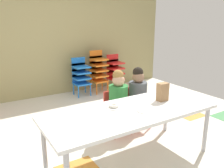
{
  "coord_description": "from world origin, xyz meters",
  "views": [
    {
      "loc": [
        -1.28,
        -2.46,
        1.57
      ],
      "look_at": [
        0.06,
        -0.31,
        0.86
      ],
      "focal_mm": 37.34,
      "sensor_mm": 36.0,
      "label": 1
    }
  ],
  "objects_px": {
    "craft_table": "(131,114)",
    "kid_chair_orange_stack": "(98,69)",
    "seated_child_middle_seat": "(137,92)",
    "donut_powdered_on_plate": "(114,106)",
    "paper_plate_near_edge": "(114,107)",
    "kid_chair_red_stack": "(115,70)",
    "paper_plate_center_table": "(145,111)",
    "paper_bag_brown": "(163,92)",
    "kid_chair_blue_stack": "(81,74)",
    "seated_child_near_camera": "(118,96)"
  },
  "relations": [
    {
      "from": "craft_table",
      "to": "kid_chair_orange_stack",
      "type": "relative_size",
      "value": 2.09
    },
    {
      "from": "seated_child_middle_seat",
      "to": "donut_powdered_on_plate",
      "type": "relative_size",
      "value": 8.08
    },
    {
      "from": "seated_child_middle_seat",
      "to": "paper_plate_near_edge",
      "type": "relative_size",
      "value": 5.1
    },
    {
      "from": "seated_child_middle_seat",
      "to": "kid_chair_red_stack",
      "type": "relative_size",
      "value": 1.15
    },
    {
      "from": "paper_plate_near_edge",
      "to": "paper_plate_center_table",
      "type": "height_order",
      "value": "same"
    },
    {
      "from": "seated_child_middle_seat",
      "to": "kid_chair_red_stack",
      "type": "height_order",
      "value": "seated_child_middle_seat"
    },
    {
      "from": "kid_chair_orange_stack",
      "to": "paper_plate_near_edge",
      "type": "distance_m",
      "value": 2.59
    },
    {
      "from": "craft_table",
      "to": "donut_powdered_on_plate",
      "type": "relative_size",
      "value": 16.93
    },
    {
      "from": "kid_chair_red_stack",
      "to": "paper_bag_brown",
      "type": "height_order",
      "value": "paper_bag_brown"
    },
    {
      "from": "kid_chair_blue_stack",
      "to": "paper_bag_brown",
      "type": "height_order",
      "value": "paper_bag_brown"
    },
    {
      "from": "paper_bag_brown",
      "to": "paper_plate_center_table",
      "type": "relative_size",
      "value": 1.22
    },
    {
      "from": "craft_table",
      "to": "kid_chair_orange_stack",
      "type": "xyz_separation_m",
      "value": [
        0.96,
        2.51,
        -0.05
      ]
    },
    {
      "from": "craft_table",
      "to": "kid_chair_blue_stack",
      "type": "relative_size",
      "value": 2.4
    },
    {
      "from": "craft_table",
      "to": "seated_child_near_camera",
      "type": "relative_size",
      "value": 2.09
    },
    {
      "from": "paper_plate_center_table",
      "to": "donut_powdered_on_plate",
      "type": "height_order",
      "value": "donut_powdered_on_plate"
    },
    {
      "from": "craft_table",
      "to": "paper_plate_near_edge",
      "type": "bearing_deg",
      "value": 126.68
    },
    {
      "from": "craft_table",
      "to": "donut_powdered_on_plate",
      "type": "distance_m",
      "value": 0.21
    },
    {
      "from": "seated_child_middle_seat",
      "to": "kid_chair_orange_stack",
      "type": "bearing_deg",
      "value": 78.42
    },
    {
      "from": "kid_chair_red_stack",
      "to": "paper_plate_center_table",
      "type": "bearing_deg",
      "value": -116.06
    },
    {
      "from": "kid_chair_blue_stack",
      "to": "donut_powdered_on_plate",
      "type": "bearing_deg",
      "value": -105.62
    },
    {
      "from": "craft_table",
      "to": "kid_chair_red_stack",
      "type": "relative_size",
      "value": 2.4
    },
    {
      "from": "paper_bag_brown",
      "to": "paper_plate_near_edge",
      "type": "relative_size",
      "value": 1.22
    },
    {
      "from": "paper_bag_brown",
      "to": "paper_plate_center_table",
      "type": "xyz_separation_m",
      "value": [
        -0.4,
        -0.15,
        -0.11
      ]
    },
    {
      "from": "paper_bag_brown",
      "to": "donut_powdered_on_plate",
      "type": "relative_size",
      "value": 1.94
    },
    {
      "from": "kid_chair_blue_stack",
      "to": "kid_chair_red_stack",
      "type": "height_order",
      "value": "same"
    },
    {
      "from": "paper_bag_brown",
      "to": "donut_powdered_on_plate",
      "type": "distance_m",
      "value": 0.65
    },
    {
      "from": "craft_table",
      "to": "kid_chair_orange_stack",
      "type": "height_order",
      "value": "kid_chair_orange_stack"
    },
    {
      "from": "kid_chair_red_stack",
      "to": "seated_child_near_camera",
      "type": "bearing_deg",
      "value": -121.38
    },
    {
      "from": "seated_child_middle_seat",
      "to": "craft_table",
      "type": "bearing_deg",
      "value": -132.86
    },
    {
      "from": "seated_child_middle_seat",
      "to": "paper_bag_brown",
      "type": "relative_size",
      "value": 4.17
    },
    {
      "from": "kid_chair_blue_stack",
      "to": "paper_bag_brown",
      "type": "relative_size",
      "value": 3.64
    },
    {
      "from": "seated_child_near_camera",
      "to": "paper_bag_brown",
      "type": "distance_m",
      "value": 0.65
    },
    {
      "from": "paper_plate_center_table",
      "to": "kid_chair_orange_stack",
      "type": "bearing_deg",
      "value": 72.0
    },
    {
      "from": "kid_chair_blue_stack",
      "to": "paper_plate_near_edge",
      "type": "distance_m",
      "value": 2.45
    },
    {
      "from": "kid_chair_red_stack",
      "to": "kid_chair_orange_stack",
      "type": "bearing_deg",
      "value": 179.96
    },
    {
      "from": "paper_plate_center_table",
      "to": "paper_bag_brown",
      "type": "bearing_deg",
      "value": 21.33
    },
    {
      "from": "paper_plate_center_table",
      "to": "craft_table",
      "type": "bearing_deg",
      "value": 138.59
    },
    {
      "from": "seated_child_middle_seat",
      "to": "kid_chair_red_stack",
      "type": "distance_m",
      "value": 2.06
    },
    {
      "from": "paper_plate_center_table",
      "to": "seated_child_near_camera",
      "type": "bearing_deg",
      "value": 80.17
    },
    {
      "from": "craft_table",
      "to": "kid_chair_blue_stack",
      "type": "height_order",
      "value": "kid_chair_blue_stack"
    },
    {
      "from": "craft_table",
      "to": "kid_chair_orange_stack",
      "type": "distance_m",
      "value": 2.69
    },
    {
      "from": "paper_plate_near_edge",
      "to": "paper_bag_brown",
      "type": "bearing_deg",
      "value": -9.64
    },
    {
      "from": "paper_plate_near_edge",
      "to": "paper_plate_center_table",
      "type": "distance_m",
      "value": 0.35
    },
    {
      "from": "paper_plate_center_table",
      "to": "seated_child_middle_seat",
      "type": "bearing_deg",
      "value": 57.44
    },
    {
      "from": "kid_chair_blue_stack",
      "to": "kid_chair_red_stack",
      "type": "distance_m",
      "value": 0.86
    },
    {
      "from": "seated_child_near_camera",
      "to": "kid_chair_red_stack",
      "type": "relative_size",
      "value": 1.15
    },
    {
      "from": "craft_table",
      "to": "seated_child_near_camera",
      "type": "bearing_deg",
      "value": 68.86
    },
    {
      "from": "donut_powdered_on_plate",
      "to": "kid_chair_orange_stack",
      "type": "bearing_deg",
      "value": 65.26
    },
    {
      "from": "paper_bag_brown",
      "to": "kid_chair_red_stack",
      "type": "bearing_deg",
      "value": 70.27
    },
    {
      "from": "craft_table",
      "to": "paper_plate_near_edge",
      "type": "xyz_separation_m",
      "value": [
        -0.12,
        0.16,
        0.05
      ]
    }
  ]
}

